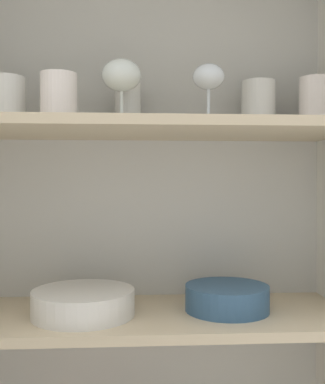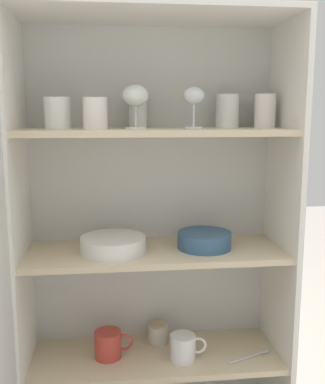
# 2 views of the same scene
# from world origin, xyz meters

# --- Properties ---
(cupboard_back_panel) EXTENTS (0.88, 0.02, 1.45)m
(cupboard_back_panel) POSITION_xyz_m (0.00, 0.31, 0.72)
(cupboard_back_panel) COLOR silver
(cupboard_back_panel) RESTS_ON ground_plane
(shelf_board_middle) EXTENTS (0.85, 0.30, 0.02)m
(shelf_board_middle) POSITION_xyz_m (0.00, 0.15, 0.70)
(shelf_board_middle) COLOR beige
(shelf_board_upper) EXTENTS (0.85, 0.30, 0.02)m
(shelf_board_upper) POSITION_xyz_m (0.00, 0.15, 1.10)
(shelf_board_upper) COLOR beige
(tumbler_glass_0) EXTENTS (0.08, 0.08, 0.10)m
(tumbler_glass_0) POSITION_xyz_m (-0.30, 0.16, 1.16)
(tumbler_glass_0) COLOR white
(tumbler_glass_0) RESTS_ON shelf_board_upper
(tumbler_glass_1) EXTENTS (0.08, 0.08, 0.11)m
(tumbler_glass_1) POSITION_xyz_m (0.25, 0.23, 1.17)
(tumbler_glass_1) COLOR white
(tumbler_glass_1) RESTS_ON shelf_board_upper
(tumbler_glass_2) EXTENTS (0.07, 0.07, 0.11)m
(tumbler_glass_2) POSITION_xyz_m (0.37, 0.18, 1.17)
(tumbler_glass_2) COLOR silver
(tumbler_glass_2) RESTS_ON shelf_board_upper
(tumbler_glass_3) EXTENTS (0.06, 0.06, 0.11)m
(tumbler_glass_3) POSITION_xyz_m (-0.05, 0.24, 1.17)
(tumbler_glass_3) COLOR white
(tumbler_glass_3) RESTS_ON shelf_board_upper
(tumbler_glass_4) EXTENTS (0.08, 0.08, 0.10)m
(tumbler_glass_4) POSITION_xyz_m (-0.19, 0.11, 1.16)
(tumbler_glass_4) COLOR silver
(tumbler_glass_4) RESTS_ON shelf_board_upper
(wine_glass_0) EXTENTS (0.07, 0.07, 0.13)m
(wine_glass_0) POSITION_xyz_m (0.13, 0.16, 1.21)
(wine_glass_0) COLOR white
(wine_glass_0) RESTS_ON shelf_board_upper
(wine_glass_1) EXTENTS (0.08, 0.08, 0.14)m
(wine_glass_1) POSITION_xyz_m (-0.06, 0.15, 1.21)
(wine_glass_1) COLOR white
(wine_glass_1) RESTS_ON shelf_board_upper
(plate_stack_white) EXTENTS (0.21, 0.21, 0.05)m
(plate_stack_white) POSITION_xyz_m (-0.14, 0.13, 0.74)
(plate_stack_white) COLOR silver
(plate_stack_white) RESTS_ON shelf_board_middle
(mixing_bowl_large) EXTENTS (0.18, 0.18, 0.06)m
(mixing_bowl_large) POSITION_xyz_m (0.17, 0.15, 0.74)
(mixing_bowl_large) COLOR #33567A
(mixing_bowl_large) RESTS_ON shelf_board_middle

